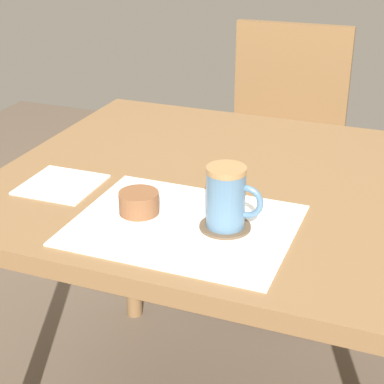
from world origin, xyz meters
The scene contains 8 objects.
dining_table centered at (0.00, 0.00, 0.63)m, with size 1.08×0.84×0.71m.
wooden_chair centered at (-0.13, 0.80, 0.48)m, with size 0.44×0.44×0.86m.
placemat centered at (-0.07, -0.23, 0.71)m, with size 0.39×0.31×0.00m, color white.
pastry_plate centered at (-0.15, -0.24, 0.72)m, with size 0.17×0.17×0.01m, color white.
pastry centered at (-0.15, -0.24, 0.74)m, with size 0.07×0.07×0.04m, color brown.
coffee_coaster centered at (0.01, -0.22, 0.71)m, with size 0.09×0.09×0.01m, color brown.
coffee_mug centered at (0.01, -0.22, 0.77)m, with size 0.10×0.07×0.11m.
paper_napkin centered at (-0.37, -0.16, 0.71)m, with size 0.15×0.15×0.00m, color white.
Camera 1 is at (0.32, -1.18, 1.26)m, focal length 60.00 mm.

